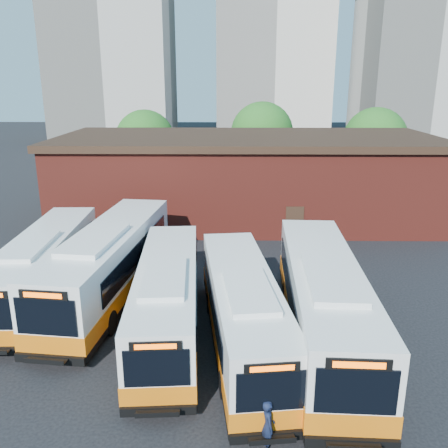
{
  "coord_description": "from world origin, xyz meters",
  "views": [
    {
      "loc": [
        -1.31,
        -16.46,
        10.39
      ],
      "look_at": [
        -1.64,
        7.38,
        3.17
      ],
      "focal_mm": 38.0,
      "sensor_mm": 36.0,
      "label": 1
    }
  ],
  "objects_px": {
    "transit_worker": "(268,426)",
    "bus_east": "(323,305)",
    "bus_west": "(110,265)",
    "bus_mideast": "(243,314)",
    "bus_midwest": "(168,301)",
    "bus_farwest": "(43,268)"
  },
  "relations": [
    {
      "from": "bus_midwest",
      "to": "transit_worker",
      "type": "xyz_separation_m",
      "value": [
        3.75,
        -6.78,
        -0.64
      ]
    },
    {
      "from": "bus_farwest",
      "to": "transit_worker",
      "type": "distance_m",
      "value": 14.6
    },
    {
      "from": "bus_east",
      "to": "transit_worker",
      "type": "relative_size",
      "value": 8.15
    },
    {
      "from": "transit_worker",
      "to": "bus_west",
      "type": "bearing_deg",
      "value": 25.07
    },
    {
      "from": "bus_farwest",
      "to": "transit_worker",
      "type": "height_order",
      "value": "bus_farwest"
    },
    {
      "from": "bus_east",
      "to": "transit_worker",
      "type": "xyz_separation_m",
      "value": [
        -2.68,
        -6.08,
        -0.82
      ]
    },
    {
      "from": "bus_west",
      "to": "bus_midwest",
      "type": "xyz_separation_m",
      "value": [
        3.32,
        -3.47,
        -0.19
      ]
    },
    {
      "from": "bus_farwest",
      "to": "bus_mideast",
      "type": "height_order",
      "value": "bus_farwest"
    },
    {
      "from": "bus_farwest",
      "to": "bus_mideast",
      "type": "xyz_separation_m",
      "value": [
        9.78,
        -4.59,
        -0.03
      ]
    },
    {
      "from": "bus_midwest",
      "to": "bus_east",
      "type": "xyz_separation_m",
      "value": [
        6.43,
        -0.7,
        0.17
      ]
    },
    {
      "from": "bus_mideast",
      "to": "bus_east",
      "type": "xyz_separation_m",
      "value": [
        3.27,
        0.42,
        0.18
      ]
    },
    {
      "from": "bus_farwest",
      "to": "bus_west",
      "type": "relative_size",
      "value": 0.89
    },
    {
      "from": "bus_mideast",
      "to": "transit_worker",
      "type": "distance_m",
      "value": 5.73
    },
    {
      "from": "bus_farwest",
      "to": "bus_mideast",
      "type": "bearing_deg",
      "value": -26.81
    },
    {
      "from": "bus_farwest",
      "to": "bus_midwest",
      "type": "xyz_separation_m",
      "value": [
        6.62,
        -3.47,
        -0.03
      ]
    },
    {
      "from": "bus_east",
      "to": "transit_worker",
      "type": "distance_m",
      "value": 6.7
    },
    {
      "from": "bus_west",
      "to": "bus_east",
      "type": "relative_size",
      "value": 1.02
    },
    {
      "from": "bus_midwest",
      "to": "bus_mideast",
      "type": "bearing_deg",
      "value": -23.39
    },
    {
      "from": "bus_farwest",
      "to": "bus_mideast",
      "type": "distance_m",
      "value": 10.81
    },
    {
      "from": "transit_worker",
      "to": "bus_east",
      "type": "bearing_deg",
      "value": -33.29
    },
    {
      "from": "bus_west",
      "to": "bus_mideast",
      "type": "relative_size",
      "value": 1.14
    },
    {
      "from": "bus_midwest",
      "to": "bus_mideast",
      "type": "distance_m",
      "value": 3.35
    }
  ]
}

